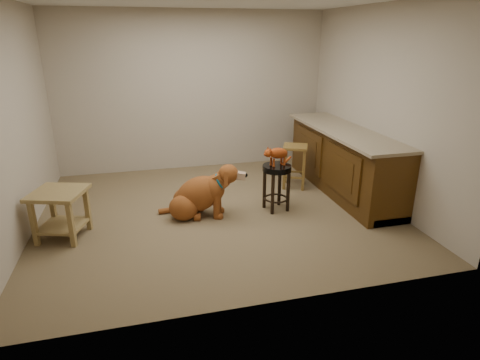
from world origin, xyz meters
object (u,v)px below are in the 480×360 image
object	(u,v)px
wood_stool	(294,166)
golden_retriever	(199,195)
padded_stool	(277,178)
tabby_kitten	(277,154)
side_table	(60,207)

from	to	relation	value
wood_stool	golden_retriever	distance (m)	1.70
padded_stool	tabby_kitten	distance (m)	0.33
wood_stool	tabby_kitten	world-z (taller)	tabby_kitten
padded_stool	wood_stool	size ratio (longest dim) A/B	0.95
padded_stool	side_table	distance (m)	2.63
wood_stool	golden_retriever	xyz separation A→B (m)	(-1.56, -0.67, -0.06)
padded_stool	golden_retriever	bearing A→B (deg)	176.26
padded_stool	wood_stool	distance (m)	0.93
padded_stool	tabby_kitten	bearing A→B (deg)	-175.74
wood_stool	tabby_kitten	bearing A→B (deg)	-126.98
wood_stool	tabby_kitten	size ratio (longest dim) A/B	1.48
tabby_kitten	side_table	bearing A→B (deg)	173.14
tabby_kitten	golden_retriever	bearing A→B (deg)	166.19
wood_stool	side_table	xyz separation A→B (m)	(-3.17, -0.88, 0.04)
padded_stool	golden_retriever	world-z (taller)	golden_retriever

